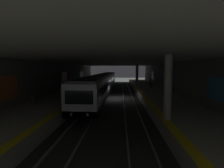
# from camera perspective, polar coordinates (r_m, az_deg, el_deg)

# --- Properties ---
(ground_plane) EXTENTS (120.00, 120.00, 0.00)m
(ground_plane) POSITION_cam_1_polar(r_m,az_deg,el_deg) (25.68, 0.70, -5.06)
(ground_plane) COLOR #2D302D
(track_left) EXTENTS (60.00, 1.53, 0.16)m
(track_left) POSITION_cam_1_polar(r_m,az_deg,el_deg) (25.67, 5.63, -4.91)
(track_left) COLOR gray
(track_left) RESTS_ON ground
(track_right) EXTENTS (60.00, 1.53, 0.16)m
(track_right) POSITION_cam_1_polar(r_m,az_deg,el_deg) (25.84, -4.20, -4.83)
(track_right) COLOR gray
(track_right) RESTS_ON ground
(platform_left) EXTENTS (60.00, 5.30, 1.06)m
(platform_left) POSITION_cam_1_polar(r_m,az_deg,el_deg) (26.15, 15.22, -3.89)
(platform_left) COLOR #A8A59E
(platform_left) RESTS_ON ground
(platform_right) EXTENTS (60.00, 5.30, 1.06)m
(platform_right) POSITION_cam_1_polar(r_m,az_deg,el_deg) (26.67, -13.53, -3.68)
(platform_right) COLOR #A8A59E
(platform_right) RESTS_ON ground
(wall_left) EXTENTS (60.00, 0.56, 5.60)m
(wall_left) POSITION_cam_1_polar(r_m,az_deg,el_deg) (26.67, 21.44, 1.02)
(wall_left) COLOR slate
(wall_left) RESTS_ON ground
(wall_right) EXTENTS (60.00, 0.56, 5.60)m
(wall_right) POSITION_cam_1_polar(r_m,az_deg,el_deg) (27.41, -19.44, 1.20)
(wall_right) COLOR slate
(wall_right) RESTS_ON ground
(ceiling_slab) EXTENTS (60.00, 19.40, 0.40)m
(ceiling_slab) POSITION_cam_1_polar(r_m,az_deg,el_deg) (25.28, 0.71, 7.98)
(ceiling_slab) COLOR #ADAAA3
(ceiling_slab) RESTS_ON wall_left
(pillar_near) EXTENTS (0.56, 0.56, 4.55)m
(pillar_near) POSITION_cam_1_polar(r_m,az_deg,el_deg) (12.09, 18.93, -1.15)
(pillar_near) COLOR gray
(pillar_near) RESTS_ON platform_left
(pillar_far) EXTENTS (0.56, 0.56, 4.55)m
(pillar_far) POSITION_cam_1_polar(r_m,az_deg,el_deg) (33.47, 8.75, 3.03)
(pillar_far) COLOR gray
(pillar_far) RESTS_ON platform_left
(metro_train) EXTENTS (38.62, 2.83, 3.49)m
(metro_train) POSITION_cam_1_polar(r_m,az_deg,el_deg) (31.94, -2.76, 0.64)
(metro_train) COLOR #B7BCC6
(metro_train) RESTS_ON track_right
(bench_left_near) EXTENTS (1.70, 0.47, 0.86)m
(bench_left_near) POSITION_cam_1_polar(r_m,az_deg,el_deg) (25.47, 20.17, -1.89)
(bench_left_near) COLOR #262628
(bench_left_near) RESTS_ON platform_left
(bench_left_mid) EXTENTS (1.70, 0.47, 0.86)m
(bench_left_mid) POSITION_cam_1_polar(r_m,az_deg,el_deg) (37.34, 14.64, 0.46)
(bench_left_mid) COLOR #262628
(bench_left_mid) RESTS_ON platform_left
(bench_right_mid) EXTENTS (1.70, 0.47, 0.86)m
(bench_right_mid) POSITION_cam_1_polar(r_m,az_deg,el_deg) (37.64, -11.68, 0.55)
(bench_right_mid) COLOR #262628
(bench_right_mid) RESTS_ON platform_right
(person_waiting_near) EXTENTS (0.60, 0.24, 1.73)m
(person_waiting_near) POSITION_cam_1_polar(r_m,az_deg,el_deg) (37.65, 13.13, 1.17)
(person_waiting_near) COLOR black
(person_waiting_near) RESTS_ON platform_left
(person_walking_mid) EXTENTS (0.60, 0.23, 1.66)m
(person_walking_mid) POSITION_cam_1_polar(r_m,az_deg,el_deg) (32.74, 13.60, 0.48)
(person_walking_mid) COLOR black
(person_walking_mid) RESTS_ON platform_left
(suitcase_rolling) EXTENTS (0.34, 0.27, 1.00)m
(suitcase_rolling) POSITION_cam_1_polar(r_m,az_deg,el_deg) (30.36, -13.39, -0.92)
(suitcase_rolling) COLOR navy
(suitcase_rolling) RESTS_ON platform_right
(backpack_on_floor) EXTENTS (0.30, 0.20, 0.40)m
(backpack_on_floor) POSITION_cam_1_polar(r_m,az_deg,el_deg) (16.59, 19.28, -6.73)
(backpack_on_floor) COLOR #1E512D
(backpack_on_floor) RESTS_ON platform_left
(trash_bin) EXTENTS (0.44, 0.44, 0.85)m
(trash_bin) POSITION_cam_1_polar(r_m,az_deg,el_deg) (18.35, -25.90, -5.11)
(trash_bin) COLOR #595B5E
(trash_bin) RESTS_ON platform_right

